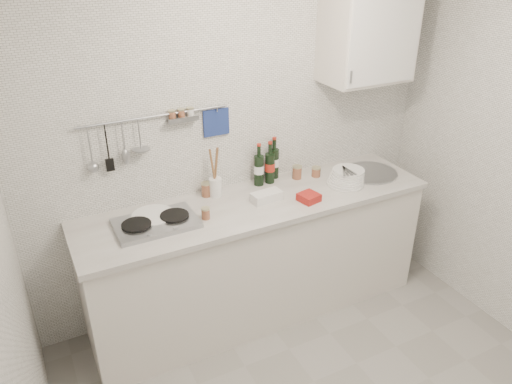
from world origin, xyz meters
TOP-DOWN VIEW (x-y plane):
  - back_wall at (0.00, 1.40)m, footprint 3.00×0.02m
  - wall_left at (-1.50, 0.00)m, footprint 0.02×2.80m
  - counter at (0.01, 1.10)m, footprint 2.44×0.64m
  - wall_rail at (-0.60, 1.37)m, footprint 0.98×0.09m
  - wall_cabinet at (0.90, 1.22)m, footprint 0.60×0.38m
  - plate_stack_hob at (-0.70, 1.17)m, footprint 0.28×0.28m
  - plate_stack_sink at (0.69, 1.05)m, footprint 0.29×0.27m
  - wine_bottles at (0.20, 1.33)m, footprint 0.23×0.13m
  - butter_dish at (0.06, 1.08)m, footprint 0.21×0.12m
  - strawberry_punnet at (0.31, 0.94)m, footprint 0.15×0.15m
  - utensil_crock at (-0.22, 1.30)m, footprint 0.09×0.09m
  - jar_a at (-0.28, 1.32)m, footprint 0.07×0.07m
  - jar_b at (0.42, 1.28)m, footprint 0.07×0.07m
  - jar_c at (0.56, 1.24)m, footprint 0.07×0.07m
  - jar_d at (-0.40, 1.04)m, footprint 0.06×0.06m

SIDE VIEW (x-z plane):
  - counter at x=0.01m, z-range -0.05..0.92m
  - plate_stack_hob at x=-0.70m, z-range 0.92..0.96m
  - strawberry_punnet at x=0.31m, z-range 0.92..0.97m
  - butter_dish at x=0.06m, z-range 0.92..0.98m
  - jar_c at x=0.56m, z-range 0.92..0.99m
  - jar_d at x=-0.40m, z-range 0.92..1.00m
  - plate_stack_sink at x=0.69m, z-range 0.91..1.02m
  - jar_b at x=0.42m, z-range 0.92..1.02m
  - jar_a at x=-0.28m, z-range 0.92..1.02m
  - utensil_crock at x=-0.22m, z-range 0.82..1.18m
  - wine_bottles at x=0.20m, z-range 0.92..1.23m
  - back_wall at x=0.00m, z-range 0.00..2.50m
  - wall_left at x=-1.50m, z-range 0.00..2.50m
  - wall_rail at x=-0.60m, z-range 1.26..1.60m
  - wall_cabinet at x=0.90m, z-range 1.60..2.30m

